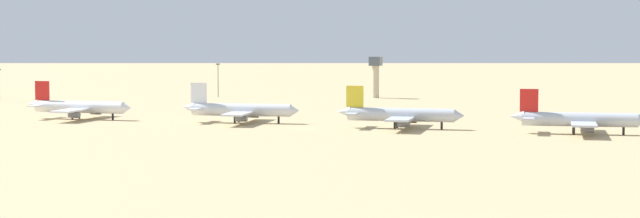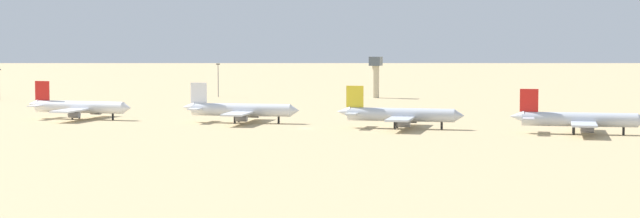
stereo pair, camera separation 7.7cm
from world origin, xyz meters
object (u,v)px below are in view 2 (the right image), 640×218
at_px(parked_jet_yellow_4, 400,115).
at_px(control_tower, 376,73).
at_px(parked_jet_red_5, 578,120).
at_px(light_pole_mid, 218,78).
at_px(parked_jet_red_2, 79,107).
at_px(parked_jet_white_3, 240,110).

bearing_deg(parked_jet_yellow_4, control_tower, 102.60).
distance_m(parked_jet_red_5, control_tower, 179.94).
bearing_deg(parked_jet_red_5, parked_jet_yellow_4, 172.33).
bearing_deg(parked_jet_yellow_4, light_pole_mid, 126.83).
relative_size(parked_jet_red_2, parked_jet_red_5, 0.98).
bearing_deg(parked_jet_white_3, parked_jet_red_2, 176.45).
relative_size(parked_jet_red_2, control_tower, 2.12).
bearing_deg(parked_jet_yellow_4, parked_jet_red_5, -6.58).
distance_m(parked_jet_red_2, parked_jet_yellow_4, 114.77).
relative_size(parked_jet_yellow_4, parked_jet_red_5, 1.00).
relative_size(parked_jet_white_3, control_tower, 2.15).
bearing_deg(light_pole_mid, parked_jet_red_5, -36.92).
bearing_deg(control_tower, parked_jet_red_2, -114.35).
bearing_deg(light_pole_mid, control_tower, 12.92).
bearing_deg(parked_jet_red_2, parked_jet_white_3, 1.74).
bearing_deg(control_tower, parked_jet_yellow_4, -71.72).
height_order(parked_jet_yellow_4, control_tower, control_tower).
xyz_separation_m(parked_jet_yellow_4, parked_jet_red_5, (54.96, -0.86, -0.00)).
xyz_separation_m(parked_jet_red_5, control_tower, (-103.29, 147.17, 6.96)).
distance_m(parked_jet_red_5, light_pole_mid, 217.96).
relative_size(parked_jet_red_5, control_tower, 2.16).
bearing_deg(parked_jet_red_2, control_tower, 63.35).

